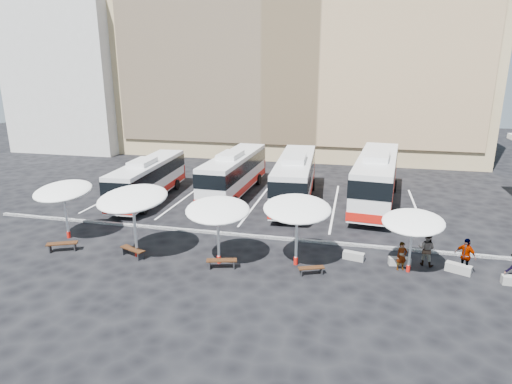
% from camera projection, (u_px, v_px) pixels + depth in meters
% --- Properties ---
extents(ground, '(120.00, 120.00, 0.00)m').
position_uv_depth(ground, '(229.00, 238.00, 26.50)').
color(ground, black).
rests_on(ground, ground).
extents(sandstone_building, '(42.00, 18.25, 29.60)m').
position_uv_depth(sandstone_building, '(301.00, 48.00, 52.82)').
color(sandstone_building, tan).
rests_on(sandstone_building, ground).
extents(apartment_block, '(14.00, 14.00, 18.00)m').
position_uv_depth(apartment_block, '(85.00, 78.00, 56.35)').
color(apartment_block, beige).
rests_on(apartment_block, ground).
extents(curb_divider, '(34.00, 0.25, 0.15)m').
position_uv_depth(curb_divider, '(232.00, 234.00, 26.94)').
color(curb_divider, black).
rests_on(curb_divider, ground).
extents(bay_lines, '(24.15, 12.00, 0.01)m').
position_uv_depth(bay_lines, '(258.00, 201.00, 33.98)').
color(bay_lines, white).
rests_on(bay_lines, ground).
extents(bus_0, '(2.96, 10.89, 3.42)m').
position_uv_depth(bus_0, '(149.00, 178.00, 33.94)').
color(bus_0, silver).
rests_on(bus_0, ground).
extents(bus_1, '(2.97, 11.67, 3.68)m').
position_uv_depth(bus_1, '(234.00, 172.00, 35.45)').
color(bus_1, silver).
rests_on(bus_1, ground).
extents(bus_2, '(3.35, 12.33, 3.87)m').
position_uv_depth(bus_2, '(295.00, 177.00, 33.30)').
color(bus_2, silver).
rests_on(bus_2, ground).
extents(bus_3, '(4.06, 13.30, 4.15)m').
position_uv_depth(bus_3, '(376.00, 177.00, 32.79)').
color(bus_3, silver).
rests_on(bus_3, ground).
extents(sunshade_0, '(3.57, 3.61, 3.55)m').
position_uv_depth(sunshade_0, '(63.00, 191.00, 25.72)').
color(sunshade_0, silver).
rests_on(sunshade_0, ground).
extents(sunshade_1, '(4.49, 4.53, 3.96)m').
position_uv_depth(sunshade_1, '(133.00, 199.00, 23.01)').
color(sunshade_1, silver).
rests_on(sunshade_1, ground).
extents(sunshade_2, '(4.11, 4.14, 3.53)m').
position_uv_depth(sunshade_2, '(218.00, 210.00, 22.28)').
color(sunshade_2, silver).
rests_on(sunshade_2, ground).
extents(sunshade_3, '(4.22, 4.25, 3.70)m').
position_uv_depth(sunshade_3, '(297.00, 209.00, 22.06)').
color(sunshade_3, silver).
rests_on(sunshade_3, ground).
extents(sunshade_4, '(3.80, 3.83, 3.19)m').
position_uv_depth(sunshade_4, '(413.00, 222.00, 21.36)').
color(sunshade_4, silver).
rests_on(sunshade_4, ground).
extents(wood_bench_0, '(1.71, 1.11, 0.51)m').
position_uv_depth(wood_bench_0, '(62.00, 245.00, 24.48)').
color(wood_bench_0, black).
rests_on(wood_bench_0, ground).
extents(wood_bench_1, '(1.67, 1.02, 0.50)m').
position_uv_depth(wood_bench_1, '(133.00, 250.00, 23.75)').
color(wood_bench_1, black).
rests_on(wood_bench_1, ground).
extents(wood_bench_2, '(1.65, 0.82, 0.49)m').
position_uv_depth(wood_bench_2, '(222.00, 262.00, 22.39)').
color(wood_bench_2, black).
rests_on(wood_bench_2, ground).
extents(wood_bench_3, '(1.38, 0.83, 0.41)m').
position_uv_depth(wood_bench_3, '(311.00, 269.00, 21.70)').
color(wood_bench_3, black).
rests_on(wood_bench_3, ground).
extents(conc_bench_0, '(1.20, 0.63, 0.43)m').
position_uv_depth(conc_bench_0, '(354.00, 256.00, 23.45)').
color(conc_bench_0, gray).
rests_on(conc_bench_0, ground).
extents(conc_bench_1, '(1.17, 0.54, 0.42)m').
position_uv_depth(conc_bench_1, '(400.00, 261.00, 22.79)').
color(conc_bench_1, gray).
rests_on(conc_bench_1, ground).
extents(conc_bench_2, '(1.30, 0.88, 0.47)m').
position_uv_depth(conc_bench_2, '(458.00, 268.00, 21.94)').
color(conc_bench_2, gray).
rests_on(conc_bench_2, ground).
extents(passenger_0, '(0.65, 0.54, 1.53)m').
position_uv_depth(passenger_0, '(402.00, 256.00, 22.12)').
color(passenger_0, black).
rests_on(passenger_0, ground).
extents(passenger_1, '(1.09, 0.99, 1.84)m').
position_uv_depth(passenger_1, '(427.00, 249.00, 22.59)').
color(passenger_1, black).
rests_on(passenger_1, ground).
extents(passenger_2, '(1.14, 1.05, 1.88)m').
position_uv_depth(passenger_2, '(465.00, 256.00, 21.76)').
color(passenger_2, black).
rests_on(passenger_2, ground).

